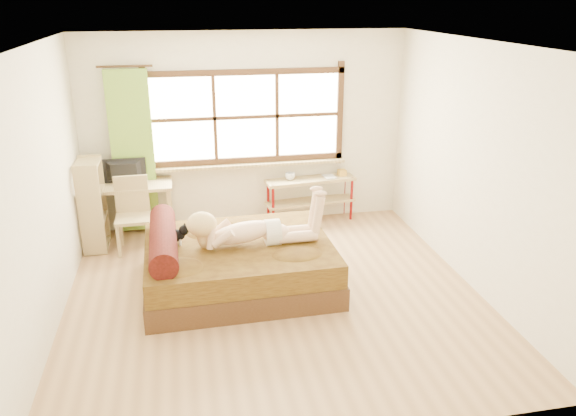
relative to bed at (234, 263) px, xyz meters
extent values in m
plane|color=#9E754C|center=(0.41, -0.31, -0.28)|extent=(4.50, 4.50, 0.00)
plane|color=white|center=(0.41, -0.31, 2.42)|extent=(4.50, 4.50, 0.00)
plane|color=silver|center=(0.41, 1.94, 1.07)|extent=(4.50, 0.00, 4.50)
plane|color=silver|center=(0.41, -2.56, 1.07)|extent=(4.50, 0.00, 4.50)
plane|color=silver|center=(-1.84, -0.31, 1.07)|extent=(0.00, 4.50, 4.50)
plane|color=silver|center=(2.66, -0.31, 1.07)|extent=(0.00, 4.50, 4.50)
cube|color=#FFEDBF|center=(0.41, 1.93, 1.27)|extent=(2.60, 0.01, 1.30)
cube|color=#9D8655|center=(0.41, 1.86, 0.60)|extent=(2.80, 0.16, 0.04)
cube|color=olive|center=(-1.14, 1.82, 0.87)|extent=(0.55, 0.10, 2.20)
cube|color=#341D0F|center=(0.05, 0.00, -0.15)|extent=(2.13, 1.72, 0.26)
cube|color=#341F0B|center=(0.05, 0.00, 0.11)|extent=(2.09, 1.69, 0.26)
cylinder|color=black|center=(-0.77, -0.02, 0.37)|extent=(0.32, 1.43, 0.29)
cube|color=#9D8655|center=(-1.28, 1.64, 0.46)|extent=(1.23, 0.57, 0.04)
cube|color=#9D8655|center=(-1.84, 1.41, 0.08)|extent=(0.05, 0.05, 0.74)
cube|color=#9D8655|center=(-0.71, 1.41, 0.08)|extent=(0.05, 0.05, 0.74)
cube|color=#9D8655|center=(-1.84, 1.86, 0.08)|extent=(0.05, 0.05, 0.74)
cube|color=#9D8655|center=(-0.71, 1.86, 0.08)|extent=(0.05, 0.05, 0.74)
imported|color=black|center=(-1.28, 1.69, 0.65)|extent=(0.57, 0.08, 0.33)
cube|color=#9D8655|center=(-1.18, 1.19, 0.17)|extent=(0.43, 0.43, 0.04)
cube|color=#9D8655|center=(-1.18, 1.38, 0.43)|extent=(0.43, 0.04, 0.49)
cube|color=#9D8655|center=(-1.36, 1.00, -0.07)|extent=(0.04, 0.04, 0.43)
cube|color=#9D8655|center=(-0.99, 1.00, -0.07)|extent=(0.04, 0.04, 0.43)
cube|color=#9D8655|center=(-1.36, 1.37, -0.07)|extent=(0.04, 0.04, 0.43)
cube|color=#9D8655|center=(-0.99, 1.37, -0.07)|extent=(0.04, 0.04, 0.43)
cube|color=#9D8655|center=(1.29, 1.76, 0.35)|extent=(1.34, 0.47, 0.04)
cube|color=#9D8655|center=(1.29, 1.76, 0.02)|extent=(1.34, 0.47, 0.03)
cylinder|color=#6C090A|center=(0.71, 1.56, 0.04)|extent=(0.04, 0.04, 0.65)
cylinder|color=#6C090A|center=(1.90, 1.70, 0.04)|extent=(0.04, 0.04, 0.65)
cylinder|color=#6C090A|center=(0.68, 1.82, 0.04)|extent=(0.04, 0.04, 0.65)
cylinder|color=#6C090A|center=(1.87, 1.96, 0.04)|extent=(0.04, 0.04, 0.65)
cube|color=gold|center=(1.78, 1.81, 0.41)|extent=(0.12, 0.12, 0.09)
imported|color=gray|center=(0.99, 1.76, 0.42)|extent=(0.15, 0.15, 0.11)
imported|color=gray|center=(1.49, 1.76, 0.38)|extent=(0.19, 0.24, 0.02)
cube|color=#9D8655|center=(-1.67, 1.37, -0.24)|extent=(0.30, 0.49, 0.03)
cube|color=#9D8655|center=(-1.67, 1.37, 0.14)|extent=(0.30, 0.49, 0.03)
cube|color=#9D8655|center=(-1.67, 1.37, 0.51)|extent=(0.30, 0.49, 0.03)
cube|color=#9D8655|center=(-1.67, 1.37, 0.88)|extent=(0.30, 0.49, 0.03)
cube|color=#9D8655|center=(-1.67, 1.12, 0.32)|extent=(0.29, 0.03, 1.19)
cube|color=#9D8655|center=(-1.68, 1.61, 0.32)|extent=(0.29, 0.03, 1.19)
camera|label=1|loc=(-0.51, -5.74, 2.84)|focal=35.00mm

